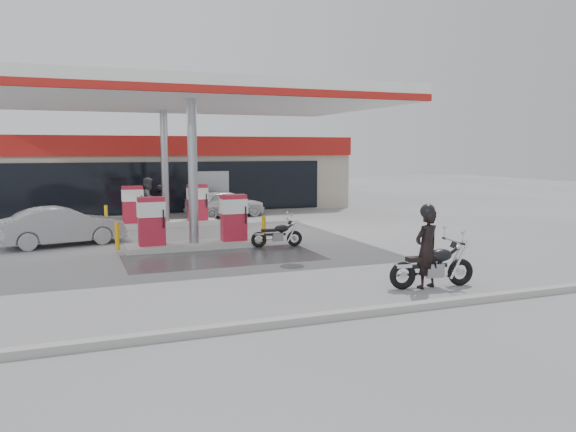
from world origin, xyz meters
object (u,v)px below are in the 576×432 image
at_px(pump_island_far, 166,210).
at_px(attendant, 149,200).
at_px(parked_motorcycle, 278,235).
at_px(parked_car_left, 45,205).
at_px(biker_walking, 160,203).
at_px(parked_car_right, 318,195).
at_px(main_motorcycle, 433,267).
at_px(pump_island_near, 194,227).
at_px(hatchback_silver, 63,226).
at_px(sedan_white, 225,203).
at_px(biker_main, 427,249).

bearing_deg(pump_island_far, attendant, 105.09).
relative_size(parked_motorcycle, attendant, 0.88).
relative_size(parked_car_left, biker_walking, 2.80).
relative_size(attendant, parked_car_right, 0.49).
bearing_deg(pump_island_far, parked_motorcycle, -68.13).
bearing_deg(parked_car_left, parked_motorcycle, -135.09).
bearing_deg(main_motorcycle, parked_car_right, 80.47).
bearing_deg(parked_motorcycle, parked_car_right, 68.82).
height_order(main_motorcycle, parked_car_left, parked_car_left).
bearing_deg(main_motorcycle, biker_walking, 111.86).
xyz_separation_m(parked_motorcycle, biker_walking, (-2.67, 9.00, 0.38)).
xyz_separation_m(main_motorcycle, parked_motorcycle, (-1.57, 6.71, -0.10)).
bearing_deg(main_motorcycle, parked_car_left, 123.51).
bearing_deg(pump_island_far, biker_walking, 88.51).
distance_m(pump_island_far, parked_car_left, 7.21).
bearing_deg(parked_car_left, attendant, -113.91).
height_order(pump_island_near, hatchback_silver, pump_island_near).
distance_m(pump_island_near, sedan_white, 8.82).
height_order(attendant, parked_car_left, attendant).
xyz_separation_m(pump_island_far, biker_walking, (0.06, 2.20, 0.08)).
xyz_separation_m(pump_island_near, biker_main, (4.10, -7.50, 0.25)).
bearing_deg(hatchback_silver, sedan_white, -62.75).
bearing_deg(biker_main, hatchback_silver, -64.11).
xyz_separation_m(parked_motorcycle, sedan_white, (0.52, 9.00, 0.26)).
distance_m(pump_island_near, biker_main, 8.55).
xyz_separation_m(main_motorcycle, parked_car_left, (-9.39, 18.62, 0.13)).
bearing_deg(sedan_white, hatchback_silver, 118.16).
distance_m(sedan_white, hatchback_silver, 9.52).
xyz_separation_m(attendant, parked_car_right, (10.49, 4.18, -0.44)).
relative_size(pump_island_far, sedan_white, 1.30).
bearing_deg(main_motorcycle, sedan_white, 100.58).
distance_m(parked_car_left, parked_car_right, 15.11).
height_order(attendant, parked_car_right, attendant).
xyz_separation_m(sedan_white, parked_car_left, (-8.33, 2.90, -0.03)).
relative_size(pump_island_near, hatchback_silver, 1.26).
distance_m(main_motorcycle, biker_main, 0.50).
distance_m(pump_island_far, hatchback_silver, 5.62).
xyz_separation_m(pump_island_far, hatchback_silver, (-4.15, -3.80, -0.04)).
bearing_deg(parked_car_right, attendant, 88.22).
bearing_deg(attendant, pump_island_near, -154.41).
bearing_deg(hatchback_silver, pump_island_far, -59.30).
distance_m(hatchback_silver, parked_car_right, 17.21).
bearing_deg(sedan_white, parked_car_right, -71.54).
xyz_separation_m(biker_main, parked_car_right, (5.90, 19.50, -0.38)).
xyz_separation_m(pump_island_near, parked_motorcycle, (2.73, -0.80, -0.30)).
relative_size(main_motorcycle, biker_walking, 1.41).
bearing_deg(parked_motorcycle, attendant, 118.90).
bearing_deg(attendant, pump_island_far, -142.91).
bearing_deg(parked_car_left, pump_island_far, -123.46).
height_order(pump_island_far, parked_car_right, pump_island_far).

